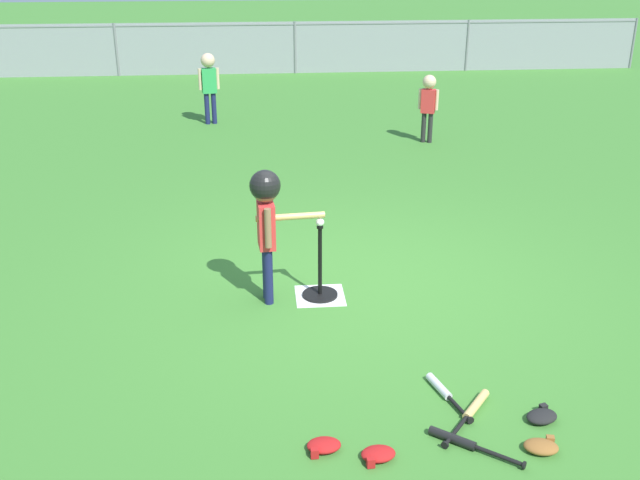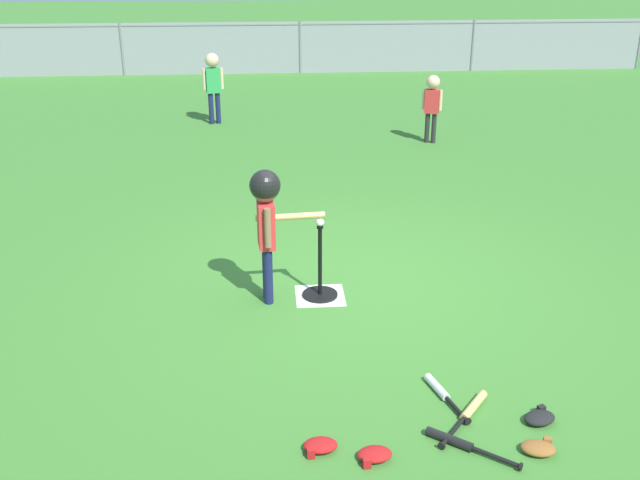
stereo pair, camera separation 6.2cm
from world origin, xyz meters
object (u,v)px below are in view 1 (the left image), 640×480
at_px(glove_by_plate, 542,416).
at_px(glove_near_bats, 378,454).
at_px(baseball_on_tee, 320,222).
at_px(fielder_deep_left, 428,99).
at_px(spare_bat_black, 462,442).
at_px(glove_tossed_aside, 323,446).
at_px(fielder_near_right, 209,79).
at_px(batter_child, 267,210).
at_px(batting_tee, 320,285).
at_px(glove_outfield_drop, 541,446).
at_px(spare_bat_silver, 443,391).
at_px(spare_bat_wood, 472,410).

xyz_separation_m(glove_by_plate, glove_near_bats, (-1.17, -0.30, 0.00)).
bearing_deg(glove_near_bats, baseball_on_tee, 94.34).
bearing_deg(fielder_deep_left, spare_bat_black, -100.61).
relative_size(spare_bat_black, glove_by_plate, 2.10).
distance_m(glove_by_plate, glove_tossed_aside, 1.51).
distance_m(fielder_near_right, glove_tossed_aside, 8.83).
xyz_separation_m(baseball_on_tee, spare_bat_black, (0.73, -2.18, -0.69)).
height_order(batter_child, fielder_deep_left, batter_child).
relative_size(batter_child, glove_by_plate, 4.73).
bearing_deg(batting_tee, glove_outfield_drop, -61.80).
distance_m(glove_near_bats, glove_outfield_drop, 1.05).
bearing_deg(spare_bat_silver, fielder_deep_left, 78.63).
distance_m(baseball_on_tee, glove_by_plate, 2.47).
relative_size(spare_bat_wood, glove_tossed_aside, 2.62).
relative_size(batting_tee, fielder_deep_left, 0.65).
xyz_separation_m(fielder_near_right, glove_by_plate, (2.64, -8.54, -0.73)).
distance_m(batting_tee, baseball_on_tee, 0.61).
height_order(batting_tee, baseball_on_tee, baseball_on_tee).
bearing_deg(glove_tossed_aside, glove_by_plate, 6.98).
bearing_deg(fielder_near_right, batting_tee, -78.79).
bearing_deg(glove_by_plate, batting_tee, 124.20).
relative_size(fielder_deep_left, glove_tossed_aside, 4.68).
relative_size(spare_bat_silver, glove_by_plate, 2.23).
bearing_deg(spare_bat_wood, batter_child, 126.66).
xyz_separation_m(batter_child, glove_by_plate, (1.80, -1.93, -0.83)).
bearing_deg(glove_near_bats, spare_bat_black, 8.25).
distance_m(glove_near_bats, glove_tossed_aside, 0.35).
height_order(fielder_deep_left, glove_near_bats, fielder_deep_left).
bearing_deg(fielder_deep_left, glove_outfield_drop, -96.76).
bearing_deg(batter_child, spare_bat_silver, -52.53).
relative_size(glove_by_plate, glove_tossed_aside, 1.15).
xyz_separation_m(spare_bat_wood, glove_outfield_drop, (0.33, -0.42, 0.01)).
bearing_deg(fielder_near_right, glove_by_plate, -72.83).
height_order(batter_child, spare_bat_black, batter_child).
xyz_separation_m(batting_tee, spare_bat_black, (0.73, -2.18, -0.08)).
xyz_separation_m(batting_tee, fielder_near_right, (-1.30, 6.58, 0.65)).
height_order(fielder_near_right, glove_by_plate, fielder_near_right).
height_order(spare_bat_wood, spare_bat_black, same).
height_order(fielder_deep_left, fielder_near_right, fielder_near_right).
height_order(glove_by_plate, glove_near_bats, same).
relative_size(fielder_deep_left, glove_outfield_drop, 4.18).
xyz_separation_m(glove_near_bats, glove_tossed_aside, (-0.33, 0.11, 0.00)).
bearing_deg(spare_bat_black, batter_child, 119.09).
distance_m(fielder_deep_left, glove_tossed_aside, 7.61).
bearing_deg(glove_tossed_aside, batter_child, 98.09).
xyz_separation_m(baseball_on_tee, fielder_near_right, (-1.30, 6.58, 0.04)).
xyz_separation_m(fielder_near_right, glove_near_bats, (1.48, -8.84, -0.73)).
xyz_separation_m(fielder_deep_left, glove_by_plate, (-0.76, -7.06, -0.64)).
relative_size(spare_bat_wood, spare_bat_black, 1.08).
xyz_separation_m(glove_by_plate, glove_tossed_aside, (-1.50, -0.18, 0.00)).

